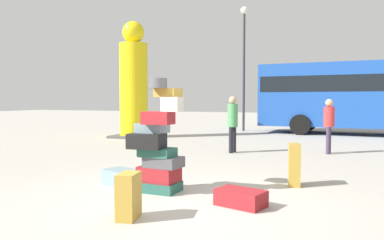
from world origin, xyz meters
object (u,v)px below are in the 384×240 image
(suitcase_tower, at_px, (158,149))
(suitcase_tan_foreground_near, at_px, (129,196))
(suitcase_maroon_behind_tower, at_px, (241,198))
(suitcase_slate_foreground_far, at_px, (123,178))
(person_bearded_onlooker, at_px, (233,119))
(yellow_dummy_statue, at_px, (134,86))
(suitcase_tan_white_trunk, at_px, (294,165))
(person_tourist_with_camera, at_px, (329,121))
(lamp_post, at_px, (244,50))

(suitcase_tower, height_order, suitcase_tan_foreground_near, suitcase_tower)
(suitcase_maroon_behind_tower, relative_size, suitcase_slate_foreground_far, 0.94)
(suitcase_tower, relative_size, suitcase_slate_foreground_far, 2.60)
(person_bearded_onlooker, xyz_separation_m, yellow_dummy_statue, (-4.95, 2.92, 1.14))
(suitcase_tower, relative_size, suitcase_tan_white_trunk, 2.50)
(suitcase_tan_foreground_near, xyz_separation_m, person_tourist_with_camera, (2.27, 7.27, 0.63))
(yellow_dummy_statue, bearing_deg, suitcase_maroon_behind_tower, -51.88)
(lamp_post, bearing_deg, person_tourist_with_camera, -59.26)
(person_bearded_onlooker, relative_size, yellow_dummy_statue, 0.35)
(suitcase_tan_foreground_near, xyz_separation_m, person_bearded_onlooker, (-0.35, 6.49, 0.67))
(suitcase_maroon_behind_tower, height_order, suitcase_tan_white_trunk, suitcase_tan_white_trunk)
(person_bearded_onlooker, bearing_deg, person_tourist_with_camera, 116.92)
(suitcase_tower, relative_size, yellow_dummy_statue, 0.40)
(suitcase_tan_white_trunk, distance_m, suitcase_slate_foreground_far, 3.09)
(suitcase_tan_white_trunk, height_order, suitcase_slate_foreground_far, suitcase_tan_white_trunk)
(person_bearded_onlooker, relative_size, lamp_post, 0.27)
(suitcase_tan_foreground_near, bearing_deg, person_bearded_onlooker, 82.98)
(suitcase_tower, bearing_deg, yellow_dummy_statue, 122.19)
(lamp_post, bearing_deg, suitcase_slate_foreground_far, -86.51)
(person_tourist_with_camera, height_order, lamp_post, lamp_post)
(suitcase_maroon_behind_tower, xyz_separation_m, person_tourist_with_camera, (1.06, 6.16, 0.81))
(person_bearded_onlooker, distance_m, lamp_post, 8.45)
(suitcase_maroon_behind_tower, bearing_deg, suitcase_tan_foreground_near, -120.43)
(suitcase_tan_foreground_near, relative_size, suitcase_tan_white_trunk, 0.79)
(suitcase_tan_white_trunk, relative_size, lamp_post, 0.13)
(suitcase_tower, xyz_separation_m, suitcase_maroon_behind_tower, (1.51, -0.35, -0.61))
(suitcase_slate_foreground_far, bearing_deg, lamp_post, 114.30)
(suitcase_slate_foreground_far, distance_m, person_tourist_with_camera, 6.59)
(person_tourist_with_camera, distance_m, lamp_post, 8.66)
(suitcase_slate_foreground_far, relative_size, person_bearded_onlooker, 0.44)
(suitcase_tower, bearing_deg, suitcase_slate_foreground_far, 165.29)
(person_tourist_with_camera, bearing_deg, suitcase_slate_foreground_far, -26.94)
(suitcase_slate_foreground_far, xyz_separation_m, lamp_post, (-0.77, 12.57, 3.84))
(yellow_dummy_statue, bearing_deg, person_tourist_with_camera, -15.77)
(suitcase_tower, xyz_separation_m, suitcase_tan_white_trunk, (2.09, 1.27, -0.35))
(suitcase_tan_foreground_near, height_order, person_bearded_onlooker, person_bearded_onlooker)
(suitcase_tan_white_trunk, relative_size, person_tourist_with_camera, 0.49)
(person_bearded_onlooker, bearing_deg, suitcase_tan_white_trunk, 40.00)
(suitcase_slate_foreground_far, bearing_deg, suitcase_tower, 6.09)
(suitcase_tan_foreground_near, distance_m, person_bearded_onlooker, 6.53)
(lamp_post, bearing_deg, suitcase_tan_foreground_near, -82.51)
(person_bearded_onlooker, distance_m, yellow_dummy_statue, 5.86)
(suitcase_tan_foreground_near, xyz_separation_m, lamp_post, (-1.87, 14.24, 3.68))
(suitcase_maroon_behind_tower, relative_size, yellow_dummy_statue, 0.15)
(suitcase_maroon_behind_tower, xyz_separation_m, suitcase_slate_foreground_far, (-2.32, 0.56, 0.02))
(suitcase_maroon_behind_tower, bearing_deg, suitcase_slate_foreground_far, -176.46)
(suitcase_tan_foreground_near, bearing_deg, suitcase_tan_white_trunk, 46.47)
(suitcase_tan_foreground_near, distance_m, lamp_post, 14.82)
(suitcase_tower, distance_m, suitcase_tan_white_trunk, 2.47)
(suitcase_slate_foreground_far, relative_size, person_tourist_with_camera, 0.47)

